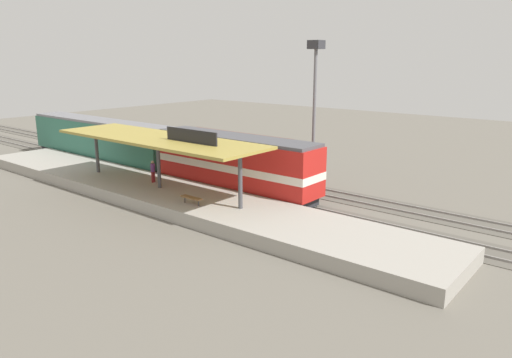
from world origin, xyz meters
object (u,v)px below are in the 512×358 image
(passenger_carriage_single, at_px, (100,140))
(person_waiting, at_px, (153,170))
(light_mast, at_px, (315,81))
(locomotive, at_px, (235,164))
(platform_bench, at_px, (191,198))
(freight_car, at_px, (232,153))

(passenger_carriage_single, bearing_deg, person_waiting, -106.64)
(passenger_carriage_single, relative_size, light_mast, 1.71)
(person_waiting, bearing_deg, passenger_carriage_single, 73.36)
(passenger_carriage_single, height_order, person_waiting, passenger_carriage_single)
(locomotive, xyz_separation_m, person_waiting, (-3.85, 5.11, -0.56))
(platform_bench, bearing_deg, passenger_carriage_single, 72.88)
(locomotive, xyz_separation_m, light_mast, (7.80, -2.04, 5.99))
(platform_bench, xyz_separation_m, freight_car, (10.60, 6.00, 0.63))
(platform_bench, xyz_separation_m, locomotive, (6.00, 1.48, 1.07))
(locomotive, height_order, light_mast, light_mast)
(freight_car, bearing_deg, person_waiting, 176.03)
(locomotive, xyz_separation_m, passenger_carriage_single, (0.00, 18.00, -0.10))
(platform_bench, distance_m, locomotive, 6.27)
(light_mast, bearing_deg, person_waiting, 148.46)
(person_waiting, bearing_deg, freight_car, -3.97)
(passenger_carriage_single, bearing_deg, locomotive, -90.00)
(freight_car, distance_m, light_mast, 9.73)
(passenger_carriage_single, xyz_separation_m, freight_car, (4.60, -13.48, -0.34))
(locomotive, distance_m, passenger_carriage_single, 18.00)
(light_mast, bearing_deg, freight_car, 115.98)
(person_waiting, bearing_deg, light_mast, -31.54)
(light_mast, xyz_separation_m, person_waiting, (-11.65, 7.15, -6.54))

